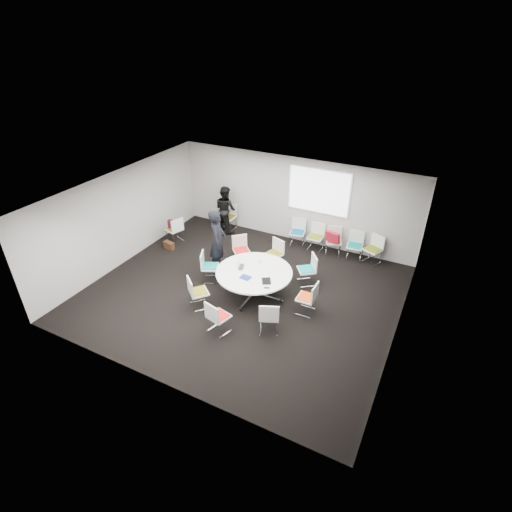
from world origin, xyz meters
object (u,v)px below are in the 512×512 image
at_px(chair_person_back, 228,221).
at_px(chair_ring_b, 306,275).
at_px(conference_table, 254,278).
at_px(person_main, 218,241).
at_px(maroon_bag, 174,224).
at_px(chair_ring_g, 219,322).
at_px(cup, 260,261).
at_px(chair_spare_left, 175,234).
at_px(chair_back_e, 372,254).
at_px(chair_back_b, 315,242).
at_px(chair_ring_h, 269,322).
at_px(chair_ring_a, 306,303).
at_px(chair_ring_e, 210,272).
at_px(laptop, 243,267).
at_px(brown_bag, 169,245).
at_px(chair_ring_f, 199,297).
at_px(chair_back_c, 333,246).
at_px(person_back, 225,209).
at_px(chair_ring_d, 241,255).
at_px(chair_back_a, 297,237).
at_px(chair_ring_c, 274,259).
at_px(chair_back_d, 354,251).

bearing_deg(chair_person_back, chair_ring_b, 151.55).
distance_m(conference_table, person_main, 1.66).
bearing_deg(maroon_bag, chair_ring_g, -40.86).
relative_size(chair_ring_b, cup, 9.78).
distance_m(conference_table, chair_spare_left, 3.98).
bearing_deg(chair_ring_b, chair_back_e, -72.15).
relative_size(chair_ring_b, chair_back_b, 1.00).
bearing_deg(chair_ring_h, chair_ring_a, 39.83).
xyz_separation_m(chair_back_e, chair_person_back, (-5.04, -0.01, 0.00)).
distance_m(chair_ring_e, person_main, 0.89).
relative_size(laptop, brown_bag, 0.84).
distance_m(chair_ring_a, chair_ring_f, 2.75).
xyz_separation_m(conference_table, chair_ring_a, (1.52, -0.08, -0.24)).
xyz_separation_m(conference_table, chair_back_c, (1.22, 3.06, -0.24)).
distance_m(chair_back_b, maroon_bag, 4.63).
bearing_deg(person_back, chair_ring_d, 152.28).
distance_m(person_back, brown_bag, 2.30).
height_order(chair_ring_d, maroon_bag, chair_ring_d).
xyz_separation_m(chair_ring_a, chair_ring_g, (-1.58, -1.62, 0.00)).
relative_size(chair_back_a, laptop, 2.91).
xyz_separation_m(chair_ring_a, chair_ring_e, (-2.94, 0.12, 0.00)).
distance_m(chair_ring_c, chair_back_e, 3.01).
height_order(chair_ring_b, chair_back_a, same).
bearing_deg(person_main, cup, -119.04).
height_order(chair_back_e, cup, chair_back_e).
bearing_deg(chair_back_b, cup, 75.71).
bearing_deg(person_main, chair_ring_b, -100.75).
relative_size(conference_table, chair_back_e, 2.28).
height_order(chair_ring_b, chair_ring_c, same).
distance_m(chair_back_d, cup, 3.30).
distance_m(person_main, brown_bag, 2.30).
xyz_separation_m(chair_spare_left, person_main, (2.22, -0.84, 0.68)).
distance_m(chair_ring_d, chair_ring_f, 2.35).
relative_size(chair_back_a, person_main, 0.46).
xyz_separation_m(chair_back_a, cup, (-0.05, -2.64, 0.50)).
distance_m(chair_spare_left, laptop, 3.66).
bearing_deg(chair_ring_a, chair_back_d, -6.71).
height_order(conference_table, chair_back_b, chair_back_b).
height_order(chair_ring_d, chair_ring_h, same).
distance_m(chair_ring_c, chair_ring_f, 2.75).
distance_m(chair_back_b, cup, 2.74).
xyz_separation_m(conference_table, cup, (-0.06, 0.45, 0.26)).
relative_size(chair_ring_a, chair_ring_e, 1.00).
height_order(chair_back_d, chair_person_back, same).
bearing_deg(chair_back_b, person_main, 49.72).
bearing_deg(chair_ring_a, person_back, 53.83).
distance_m(chair_ring_d, chair_back_a, 2.13).
bearing_deg(chair_back_d, chair_ring_d, 25.14).
distance_m(chair_ring_f, laptop, 1.41).
relative_size(chair_ring_c, chair_ring_e, 1.00).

